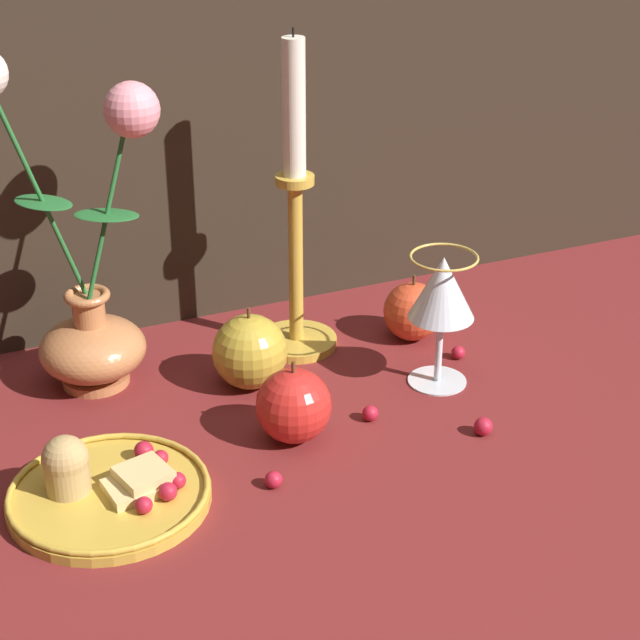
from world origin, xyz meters
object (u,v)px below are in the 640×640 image
at_px(vase, 89,293).
at_px(plate_with_pastries, 104,488).
at_px(apple_at_table_edge, 294,406).
at_px(wine_glass, 442,292).
at_px(apple_beside_vase, 250,352).
at_px(apple_near_glass, 413,311).
at_px(candlestick, 295,232).

xyz_separation_m(vase, plate_with_pastries, (-0.04, -0.22, -0.10)).
bearing_deg(apple_at_table_edge, vase, 129.67).
xyz_separation_m(vase, apple_at_table_edge, (0.16, -0.19, -0.07)).
distance_m(vase, apple_at_table_edge, 0.26).
relative_size(vase, wine_glass, 2.46).
distance_m(wine_glass, apple_beside_vase, 0.22).
bearing_deg(apple_near_glass, vase, 173.30).
bearing_deg(wine_glass, candlestick, 128.47).
bearing_deg(plate_with_pastries, apple_beside_vase, 36.55).
relative_size(candlestick, apple_at_table_edge, 4.17).
bearing_deg(candlestick, apple_at_table_edge, -112.96).
relative_size(vase, plate_with_pastries, 1.98).
relative_size(vase, candlestick, 1.01).
distance_m(apple_beside_vase, apple_at_table_edge, 0.12).
distance_m(vase, apple_beside_vase, 0.18).
xyz_separation_m(vase, wine_glass, (0.35, -0.15, -0.00)).
bearing_deg(plate_with_pastries, candlestick, 37.20).
height_order(plate_with_pastries, apple_at_table_edge, apple_at_table_edge).
height_order(plate_with_pastries, candlestick, candlestick).
distance_m(wine_glass, apple_at_table_edge, 0.21).
distance_m(vase, wine_glass, 0.38).
height_order(wine_glass, apple_at_table_edge, wine_glass).
xyz_separation_m(plate_with_pastries, apple_beside_vase, (0.20, 0.15, 0.03)).
distance_m(plate_with_pastries, apple_beside_vase, 0.25).
relative_size(plate_with_pastries, apple_near_glass, 2.31).
height_order(vase, apple_at_table_edge, vase).
relative_size(vase, apple_at_table_edge, 4.22).
relative_size(wine_glass, apple_at_table_edge, 1.71).
bearing_deg(apple_beside_vase, vase, 154.95).
xyz_separation_m(apple_beside_vase, apple_at_table_edge, (0.00, -0.12, -0.00)).
xyz_separation_m(candlestick, apple_beside_vase, (-0.08, -0.07, -0.10)).
xyz_separation_m(vase, candlestick, (0.24, -0.01, 0.03)).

